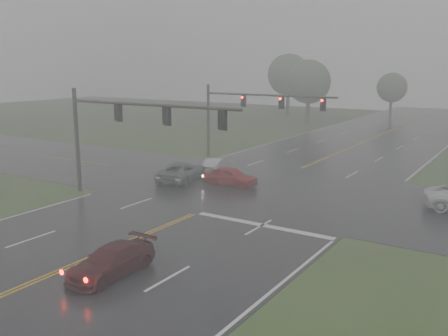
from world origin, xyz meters
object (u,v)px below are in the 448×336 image
Objects in this scene: car_grey at (182,181)px; sedan_silver at (217,173)px; signal_gantry_far at (245,108)px; sedan_red at (231,186)px; signal_gantry_near at (120,123)px; sedan_maroon at (112,275)px.

sedan_silver is at bearing -113.13° from car_grey.
sedan_red is at bearing -65.49° from signal_gantry_far.
sedan_maroon is at bearing -48.49° from signal_gantry_near.
sedan_red is 0.30× the size of signal_gantry_near.
sedan_silver is 11.52m from signal_gantry_near.
car_grey reaches higher than sedan_maroon.
sedan_silver is 3.96m from car_grey.
sedan_silver is 0.72× the size of car_grey.
signal_gantry_near is (-8.26, 9.34, 5.12)m from sedan_maroon.
car_grey reaches higher than sedan_red.
sedan_maroon is 17.71m from car_grey.
sedan_maroon is at bearing 100.32° from sedan_silver.
car_grey reaches higher than sedan_silver.
signal_gantry_near is (-4.16, -6.98, 5.12)m from sedan_red.
signal_gantry_near reaches higher than sedan_red.
sedan_maroon is 0.32× the size of signal_gantry_near.
signal_gantry_far is at bearing -92.21° from sedan_silver.
signal_gantry_near is at bearing 145.99° from sedan_red.
car_grey is (-8.16, 15.72, 0.00)m from sedan_maroon.
signal_gantry_near is 16.36m from signal_gantry_far.
sedan_silver is at bearing -81.64° from signal_gantry_far.
car_grey is (-4.06, -0.59, 0.00)m from sedan_red.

